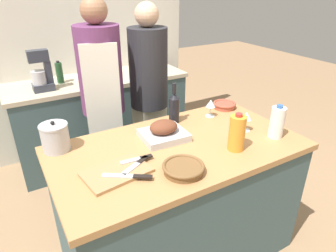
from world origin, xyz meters
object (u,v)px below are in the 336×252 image
object	(u,v)px
stock_pot	(55,137)
mixing_bowl	(224,105)
condiment_bottle_short	(59,73)
condiment_bottle_tall	(110,67)
knife_chef	(129,176)
knife_bread	(138,159)
wicker_basket	(183,168)
milk_jug	(277,122)
cutting_board	(117,172)
wine_bottle_green	(174,107)
stand_mixer	(41,74)
roasting_pan	(164,132)
wine_glass_right	(246,117)
knife_paring	(136,164)
person_cook_aproned	(103,97)
wine_glass_left	(211,104)
juice_jug	(237,133)
person_cook_guest	(149,92)

from	to	relation	value
stock_pot	mixing_bowl	xyz separation A→B (m)	(1.28, -0.00, -0.06)
condiment_bottle_short	condiment_bottle_tall	bearing A→B (deg)	-5.67
knife_chef	knife_bread	bearing A→B (deg)	49.41
wicker_basket	condiment_bottle_short	xyz separation A→B (m)	(-0.23, 1.83, 0.09)
milk_jug	condiment_bottle_short	world-z (taller)	condiment_bottle_short
cutting_board	condiment_bottle_short	size ratio (longest dim) A/B	1.72
stock_pot	condiment_bottle_short	bearing A→B (deg)	76.52
condiment_bottle_tall	wine_bottle_green	bearing A→B (deg)	-89.19
cutting_board	stand_mixer	world-z (taller)	stand_mixer
roasting_pan	milk_jug	world-z (taller)	milk_jug
stock_pot	knife_bread	xyz separation A→B (m)	(0.36, -0.37, -0.06)
wine_glass_right	knife_paring	world-z (taller)	wine_glass_right
wine_glass_right	person_cook_aproned	world-z (taller)	person_cook_aproned
stock_pot	roasting_pan	bearing A→B (deg)	-17.59
roasting_pan	knife_paring	world-z (taller)	roasting_pan
mixing_bowl	wine_glass_left	bearing A→B (deg)	-160.09
mixing_bowl	juice_jug	distance (m)	0.65
knife_paring	person_cook_guest	xyz separation A→B (m)	(0.56, 0.94, 0.02)
stand_mixer	condiment_bottle_short	world-z (taller)	stand_mixer
roasting_pan	wine_bottle_green	world-z (taller)	wine_bottle_green
roasting_pan	condiment_bottle_tall	bearing A→B (deg)	83.20
condiment_bottle_short	milk_jug	bearing A→B (deg)	-61.93
wine_bottle_green	knife_paring	world-z (taller)	wine_bottle_green
wicker_basket	cutting_board	distance (m)	0.35
stock_pot	condiment_bottle_short	size ratio (longest dim) A/B	0.90
wine_glass_left	wicker_basket	bearing A→B (deg)	-138.08
roasting_pan	cutting_board	xyz separation A→B (m)	(-0.41, -0.22, -0.04)
condiment_bottle_short	knife_chef	bearing A→B (deg)	-91.52
stand_mixer	wine_glass_left	bearing A→B (deg)	-50.59
wine_glass_right	person_cook_aproned	bearing A→B (deg)	125.93
wine_glass_right	juice_jug	bearing A→B (deg)	-145.16
milk_jug	wine_bottle_green	xyz separation A→B (m)	(-0.45, 0.52, 0.01)
knife_bread	person_cook_aproned	world-z (taller)	person_cook_aproned
roasting_pan	person_cook_guest	distance (m)	0.77
wine_glass_left	knife_bread	distance (m)	0.79
roasting_pan	knife_chef	size ratio (longest dim) A/B	1.28
knife_bread	stand_mixer	xyz separation A→B (m)	(-0.24, 1.47, 0.15)
wine_glass_right	milk_jug	bearing A→B (deg)	-57.31
wine_glass_right	knife_paring	distance (m)	0.82
wicker_basket	cutting_board	xyz separation A→B (m)	(-0.31, 0.16, -0.02)
roasting_pan	juice_jug	size ratio (longest dim) A/B	1.26
knife_bread	condiment_bottle_tall	distance (m)	1.63
milk_jug	wine_glass_left	xyz separation A→B (m)	(-0.16, 0.47, -0.01)
juice_jug	cutting_board	bearing A→B (deg)	170.46
cutting_board	person_cook_aproned	distance (m)	1.00
cutting_board	wine_bottle_green	world-z (taller)	wine_bottle_green
wine_glass_right	knife_paring	bearing A→B (deg)	-177.51
knife_bread	person_cook_aproned	xyz separation A→B (m)	(0.12, 0.91, 0.05)
juice_jug	wine_bottle_green	bearing A→B (deg)	103.31
milk_jug	stock_pot	bearing A→B (deg)	156.69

